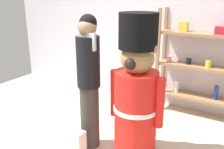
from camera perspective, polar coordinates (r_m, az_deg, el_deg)
back_wall at (r=4.48m, az=10.11°, el=9.91°), size 6.40×0.12×2.60m
merchandise_shelf at (r=4.14m, az=19.00°, el=2.24°), size 1.28×0.35×1.69m
teddy_bear_guard at (r=2.94m, az=5.51°, el=-4.19°), size 0.69×0.53×1.72m
person_shopper at (r=3.06m, az=-5.29°, el=-1.01°), size 0.30×0.28×1.69m
shopping_bag at (r=3.20m, az=-8.71°, el=-14.98°), size 0.29×0.15×0.49m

